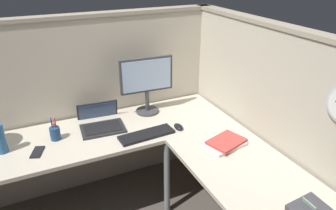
% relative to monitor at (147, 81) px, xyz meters
% --- Properties ---
extents(cubicle_wall_back, '(2.57, 0.12, 1.58)m').
position_rel_monitor_xyz_m(cubicle_wall_back, '(-0.56, 0.23, -0.23)').
color(cubicle_wall_back, '#B7AD99').
rests_on(cubicle_wall_back, ground).
extents(cubicle_wall_right, '(0.12, 2.37, 1.58)m').
position_rel_monitor_xyz_m(cubicle_wall_right, '(0.68, -0.90, -0.23)').
color(cubicle_wall_right, '#B7AD99').
rests_on(cubicle_wall_right, ground).
extents(desk, '(2.35, 2.15, 0.73)m').
position_rel_monitor_xyz_m(desk, '(-0.34, -0.69, -0.39)').
color(desk, beige).
rests_on(desk, ground).
extents(monitor, '(0.46, 0.20, 0.50)m').
position_rel_monitor_xyz_m(monitor, '(0.00, 0.00, 0.00)').
color(monitor, '#38383D').
rests_on(monitor, desk).
extents(laptop, '(0.37, 0.40, 0.22)m').
position_rel_monitor_xyz_m(laptop, '(-0.43, -0.04, -0.27)').
color(laptop, '#232326').
rests_on(laptop, desk).
extents(keyboard, '(0.44, 0.17, 0.02)m').
position_rel_monitor_xyz_m(keyboard, '(-0.16, -0.38, -0.28)').
color(keyboard, black).
rests_on(keyboard, desk).
extents(computer_mouse, '(0.06, 0.10, 0.03)m').
position_rel_monitor_xyz_m(computer_mouse, '(0.11, -0.38, -0.28)').
color(computer_mouse, black).
rests_on(computer_mouse, desk).
extents(pen_cup, '(0.08, 0.08, 0.18)m').
position_rel_monitor_xyz_m(pen_cup, '(-0.80, -0.13, -0.24)').
color(pen_cup, navy).
rests_on(pen_cup, desk).
extents(cell_phone, '(0.11, 0.16, 0.01)m').
position_rel_monitor_xyz_m(cell_phone, '(-0.94, -0.26, -0.29)').
color(cell_phone, black).
rests_on(cell_phone, desk).
extents(thermos_flask, '(0.07, 0.07, 0.22)m').
position_rel_monitor_xyz_m(thermos_flask, '(-1.16, -0.15, -0.18)').
color(thermos_flask, '#26598C').
rests_on(thermos_flask, desk).
extents(book_stack, '(0.32, 0.26, 0.04)m').
position_rel_monitor_xyz_m(book_stack, '(0.31, -0.75, -0.27)').
color(book_stack, silver).
rests_on(book_stack, desk).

